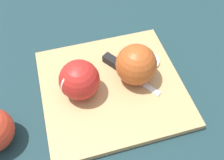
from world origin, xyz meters
TOP-DOWN VIEW (x-y plane):
  - ground_plane at (0.00, 0.00)m, footprint 4.00×4.00m
  - cutting_board at (0.00, 0.00)m, footprint 0.32×0.30m
  - apple_half_left at (-0.07, -0.00)m, footprint 0.08×0.08m
  - apple_half_right at (0.06, 0.01)m, footprint 0.09×0.09m
  - knife at (0.03, 0.05)m, footprint 0.10×0.14m
  - apple_slice at (0.10, 0.05)m, footprint 0.06×0.06m

SIDE VIEW (x-z plane):
  - ground_plane at x=0.00m, z-range 0.00..0.00m
  - cutting_board at x=0.00m, z-range 0.00..0.02m
  - apple_slice at x=0.10m, z-range 0.02..0.02m
  - knife at x=0.03m, z-range 0.01..0.03m
  - apple_half_left at x=-0.07m, z-range 0.02..0.10m
  - apple_half_right at x=0.06m, z-range 0.02..0.10m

